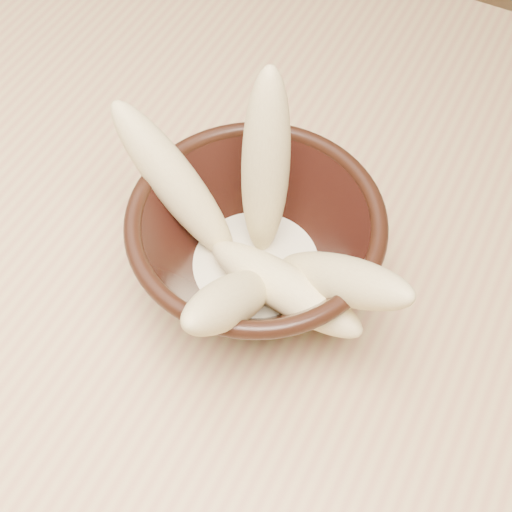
# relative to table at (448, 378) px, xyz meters

# --- Properties ---
(table) EXTENTS (1.20, 0.80, 0.75)m
(table) POSITION_rel_table_xyz_m (0.00, 0.00, 0.00)
(table) COLOR #D7B676
(table) RESTS_ON ground
(bowl) EXTENTS (0.19, 0.19, 0.10)m
(bowl) POSITION_rel_table_xyz_m (-0.17, -0.04, 0.14)
(bowl) COLOR black
(bowl) RESTS_ON table
(milk_puddle) EXTENTS (0.10, 0.10, 0.01)m
(milk_puddle) POSITION_rel_table_xyz_m (-0.17, -0.04, 0.11)
(milk_puddle) COLOR #F0E7C1
(milk_puddle) RESTS_ON bowl
(banana_upright) EXTENTS (0.05, 0.07, 0.16)m
(banana_upright) POSITION_rel_table_xyz_m (-0.18, -0.01, 0.19)
(banana_upright) COLOR #D5BD7D
(banana_upright) RESTS_ON bowl
(banana_left) EXTENTS (0.13, 0.05, 0.13)m
(banana_left) POSITION_rel_table_xyz_m (-0.24, -0.03, 0.17)
(banana_left) COLOR #D5BD7D
(banana_left) RESTS_ON bowl
(banana_right) EXTENTS (0.14, 0.08, 0.12)m
(banana_right) POSITION_rel_table_xyz_m (-0.10, -0.05, 0.16)
(banana_right) COLOR #D5BD7D
(banana_right) RESTS_ON bowl
(banana_across) EXTENTS (0.14, 0.06, 0.05)m
(banana_across) POSITION_rel_table_xyz_m (-0.13, -0.06, 0.14)
(banana_across) COLOR #D5BD7D
(banana_across) RESTS_ON bowl
(banana_front) EXTENTS (0.03, 0.12, 0.12)m
(banana_front) POSITION_rel_table_xyz_m (-0.16, -0.10, 0.17)
(banana_front) COLOR #D5BD7D
(banana_front) RESTS_ON bowl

